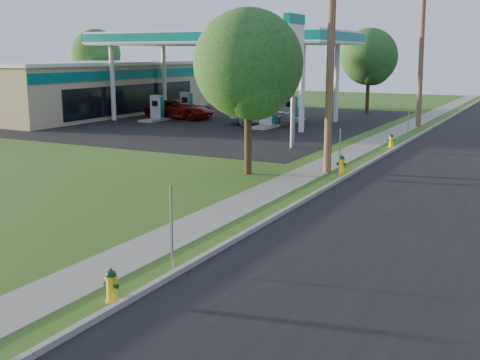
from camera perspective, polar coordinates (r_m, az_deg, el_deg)
name	(u,v)px	position (r m, az deg, el deg)	size (l,w,h in m)	color
ground_plane	(21,346)	(11.22, -20.04, -14.58)	(140.00, 140.00, 0.00)	#375D15
road	(415,231)	(17.58, 16.29, -4.66)	(8.00, 120.00, 0.02)	black
curb	(284,212)	(18.70, 4.22, -3.01)	(0.15, 120.00, 0.15)	gray
sidewalk	(235,207)	(19.45, -0.52, -2.57)	(1.50, 120.00, 0.03)	gray
forecourt	(200,120)	(45.53, -3.80, 5.72)	(26.00, 28.00, 0.02)	black
utility_pole_mid	(331,52)	(25.00, 8.59, 11.94)	(1.40, 0.32, 9.80)	brown
utility_pole_far	(421,55)	(42.41, 16.81, 11.28)	(1.40, 0.32, 9.50)	brown
sign_post_near	(171,229)	(13.66, -6.52, -4.65)	(0.05, 0.04, 2.00)	gray
sign_post_mid	(340,154)	(24.09, 9.43, 2.47)	(0.05, 0.04, 2.00)	gray
sign_post_far	(408,123)	(35.79, 15.66, 5.22)	(0.05, 0.04, 2.00)	gray
gas_canopy	(223,39)	(44.27, -1.64, 13.19)	(18.18, 9.18, 6.40)	silver
fuel_pump_nw	(157,111)	(45.18, -7.87, 6.49)	(1.20, 3.20, 1.90)	gray
fuel_pump_ne	(267,117)	(40.63, 2.59, 6.00)	(1.20, 3.20, 1.90)	gray
fuel_pump_sw	(186,107)	(48.48, -5.11, 6.91)	(1.20, 3.20, 1.90)	gray
fuel_pump_se	(290,112)	(44.27, 4.80, 6.45)	(1.20, 3.20, 1.90)	gray
convenience_store	(87,88)	(51.94, -14.34, 8.48)	(10.40, 22.40, 4.25)	tan
price_pylon	(294,43)	(31.54, 5.15, 12.85)	(0.34, 2.04, 6.85)	gray
tree_verge	(250,68)	(24.31, 0.92, 10.54)	(4.41, 4.41, 6.68)	#392618
tree_lot	(370,59)	(50.64, 12.22, 11.16)	(4.59, 4.59, 6.95)	#392618
tree_back	(97,56)	(62.65, -13.45, 11.40)	(4.83, 4.83, 7.31)	#392618
hydrant_near	(111,285)	(12.42, -12.11, -9.75)	(0.37, 0.32, 0.70)	yellow
hydrant_mid	(341,164)	(25.26, 9.59, 1.48)	(0.40, 0.36, 0.79)	#FCD000
hydrant_far	(391,141)	(32.96, 14.15, 3.65)	(0.38, 0.34, 0.73)	yellow
car_red	(180,109)	(46.32, -5.73, 6.70)	(2.46, 5.34, 1.48)	#6D0E05
car_silver	(263,114)	(42.11, 2.20, 6.32)	(1.90, 4.71, 1.60)	#A9ACB0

